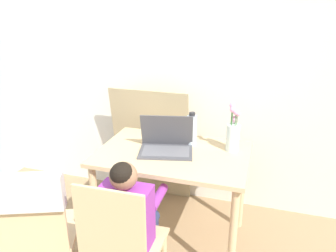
{
  "coord_description": "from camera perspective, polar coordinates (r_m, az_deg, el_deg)",
  "views": [
    {
      "loc": [
        0.31,
        -0.45,
        1.71
      ],
      "look_at": [
        -0.32,
        1.59,
        0.92
      ],
      "focal_mm": 35.0,
      "sensor_mm": 36.0,
      "label": 1
    }
  ],
  "objects": [
    {
      "name": "wall_back",
      "position": [
        2.73,
        10.58,
        10.33
      ],
      "size": [
        6.4,
        0.05,
        2.5
      ],
      "color": "white",
      "rests_on": "ground_plane"
    },
    {
      "name": "dining_table",
      "position": [
        2.35,
        0.88,
        -6.83
      ],
      "size": [
        1.05,
        0.71,
        0.74
      ],
      "color": "#D6B784",
      "rests_on": "ground_plane"
    },
    {
      "name": "chair_occupied",
      "position": [
        1.94,
        -8.07,
        -20.2
      ],
      "size": [
        0.41,
        0.41,
        0.89
      ],
      "rotation": [
        0.0,
        0.0,
        3.16
      ],
      "color": "#D6B784",
      "rests_on": "ground_plane"
    },
    {
      "name": "chair_spare",
      "position": [
        2.03,
        -22.22,
        -14.48
      ],
      "size": [
        0.53,
        0.55,
        0.9
      ],
      "rotation": [
        0.0,
        0.0,
        3.52
      ],
      "color": "#D6B784",
      "rests_on": "ground_plane"
    },
    {
      "name": "person_seated",
      "position": [
        1.96,
        -6.66,
        -15.02
      ],
      "size": [
        0.31,
        0.42,
        0.95
      ],
      "rotation": [
        0.0,
        0.0,
        3.16
      ],
      "color": "purple",
      "rests_on": "ground_plane"
    },
    {
      "name": "laptop",
      "position": [
        2.31,
        -0.3,
        -2.93
      ],
      "size": [
        0.42,
        0.33,
        0.25
      ],
      "rotation": [
        0.0,
        0.0,
        0.23
      ],
      "color": "#4C4C51",
      "rests_on": "dining_table"
    },
    {
      "name": "flower_vase",
      "position": [
        2.32,
        11.26,
        -1.22
      ],
      "size": [
        0.09,
        0.09,
        0.35
      ],
      "color": "silver",
      "rests_on": "dining_table"
    },
    {
      "name": "water_bottle",
      "position": [
        2.39,
        4.16,
        -0.66
      ],
      "size": [
        0.07,
        0.07,
        0.25
      ],
      "color": "silver",
      "rests_on": "dining_table"
    },
    {
      "name": "cardboard_panel",
      "position": [
        2.96,
        -2.99,
        -3.32
      ],
      "size": [
        0.71,
        0.16,
        1.05
      ],
      "color": "tan",
      "rests_on": "ground_plane"
    }
  ]
}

